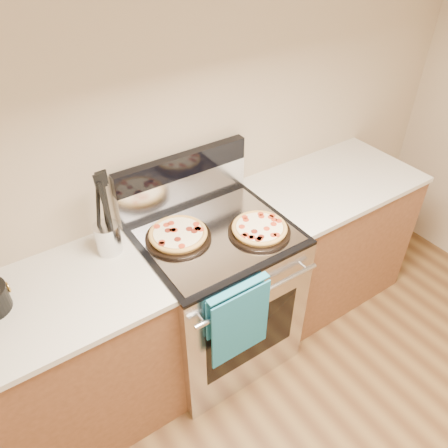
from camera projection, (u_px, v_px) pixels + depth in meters
wall_back at (176, 129)px, 2.17m from camera, size 4.00×0.00×4.00m
range_body at (216, 296)px, 2.49m from camera, size 0.76×0.68×0.90m
oven_window at (251, 336)px, 2.27m from camera, size 0.56×0.01×0.40m
cooktop at (215, 234)px, 2.21m from camera, size 0.76×0.68×0.02m
backsplash_lower at (184, 189)px, 2.35m from camera, size 0.76×0.06×0.18m
backsplash_upper at (182, 165)px, 2.26m from camera, size 0.76×0.06×0.12m
oven_handle at (259, 294)px, 2.03m from camera, size 0.70×0.03×0.03m
dish_towel at (238, 320)px, 2.04m from camera, size 0.32×0.05×0.42m
foil_sheet at (218, 235)px, 2.18m from camera, size 0.70×0.55×0.01m
cabinet_left at (62, 369)px, 2.13m from camera, size 1.00×0.62×0.88m
countertop_left at (38, 306)px, 1.85m from camera, size 1.02×0.64×0.03m
cabinet_right at (324, 239)px, 2.91m from camera, size 1.00×0.62×0.88m
countertop_right at (335, 182)px, 2.63m from camera, size 1.02×0.64×0.03m
pepperoni_pizza_back at (178, 235)px, 2.14m from camera, size 0.43×0.43×0.04m
pepperoni_pizza_front at (259, 229)px, 2.18m from camera, size 0.34×0.34×0.04m
utensil_crock at (108, 238)px, 2.06m from camera, size 0.14×0.14×0.15m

